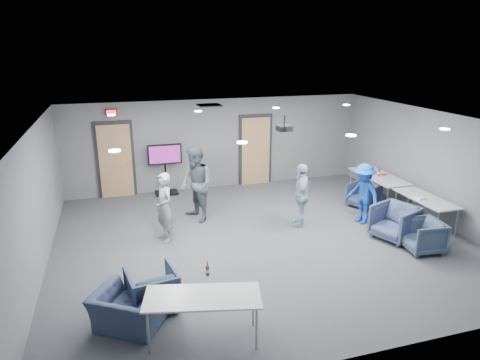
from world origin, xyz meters
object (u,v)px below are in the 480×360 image
object	(u,v)px
person_b	(196,184)
bottle_front	(208,270)
table_right_a	(379,177)
chair_right_c	(422,236)
chair_front_b	(128,310)
tv_stand	(165,166)
bottle_right	(379,172)
person_a	(164,207)
table_front_left	(203,299)
table_right_b	(426,200)
chair_right_b	(395,222)
chair_front_a	(152,289)
person_c	(301,195)
person_d	(363,194)
projector	(284,128)
chair_right_a	(364,195)

from	to	relation	value
person_b	bottle_front	size ratio (longest dim) A/B	7.51
table_right_a	chair_right_c	bearing A→B (deg)	163.02
chair_front_b	tv_stand	bearing A→B (deg)	-69.98
bottle_front	bottle_right	xyz separation A→B (m)	(5.74, 3.90, 0.01)
person_a	table_front_left	world-z (taller)	person_a
table_right_a	tv_stand	distance (m)	6.08
bottle_front	person_b	bearing A→B (deg)	81.37
table_front_left	tv_stand	size ratio (longest dim) A/B	1.21
table_front_left	bottle_front	xyz separation A→B (m)	(0.20, 0.55, 0.14)
person_b	table_front_left	xyz separation A→B (m)	(-0.80, -4.54, -0.26)
table_right_a	table_right_b	bearing A→B (deg)	-180.00
chair_right_b	chair_right_c	distance (m)	0.72
chair_front_a	tv_stand	xyz separation A→B (m)	(0.98, 5.75, 0.49)
person_c	person_d	bearing A→B (deg)	102.92
table_front_left	tv_stand	distance (m)	6.76
person_d	chair_right_c	size ratio (longest dim) A/B	1.98
bottle_right	person_a	bearing A→B (deg)	-171.93
chair_front_b	bottle_front	bearing A→B (deg)	-149.68
person_b	chair_right_b	xyz separation A→B (m)	(4.06, -2.35, -0.54)
projector	chair_right_b	bearing A→B (deg)	-36.64
chair_right_a	tv_stand	world-z (taller)	tv_stand
chair_right_a	table_front_left	xyz separation A→B (m)	(-5.31, -4.15, 0.35)
person_c	table_right_b	bearing A→B (deg)	95.14
tv_stand	person_d	bearing A→B (deg)	-39.20
chair_right_b	projector	world-z (taller)	projector
table_right_b	chair_right_a	bearing A→B (deg)	22.27
person_c	table_front_left	world-z (taller)	person_c
chair_right_a	chair_front_b	xyz separation A→B (m)	(-6.36, -3.55, -0.01)
table_right_a	bottle_right	xyz separation A→B (m)	(-0.03, -0.02, 0.14)
table_right_b	bottle_front	xyz separation A→B (m)	(-5.77, -2.02, 0.14)
chair_front_b	bottle_right	bearing A→B (deg)	-118.46
chair_right_a	bottle_front	size ratio (longest dim) A/B	2.90
table_front_left	chair_right_a	bearing A→B (deg)	51.28
bottle_front	bottle_right	world-z (taller)	bottle_right
table_front_left	tv_stand	world-z (taller)	tv_stand
chair_right_a	table_right_a	world-z (taller)	table_right_a
bottle_right	chair_front_b	bearing A→B (deg)	-151.14
tv_stand	projector	distance (m)	4.26
chair_right_a	projector	bearing A→B (deg)	-102.14
chair_front_a	tv_stand	world-z (taller)	tv_stand
chair_right_a	table_front_left	world-z (taller)	table_front_left
table_front_left	person_d	bearing A→B (deg)	47.85
person_d	projector	distance (m)	2.60
person_d	chair_front_b	world-z (taller)	person_d
chair_front_a	bottle_right	xyz separation A→B (m)	(6.58, 3.45, 0.47)
chair_front_a	table_right_a	xyz separation A→B (m)	(6.61, 3.47, 0.33)
chair_front_b	bottle_right	distance (m)	7.99
table_right_a	table_front_left	bearing A→B (deg)	126.83
person_a	chair_right_a	distance (m)	5.46
table_right_a	table_front_left	size ratio (longest dim) A/B	1.08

